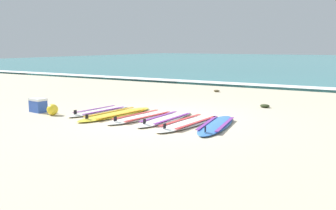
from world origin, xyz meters
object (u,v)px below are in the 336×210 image
surfboard_2 (142,117)px  beach_ball (53,110)px  cooler_box (38,105)px  surfboard_4 (189,123)px  surfboard_5 (216,125)px  surfboard_3 (166,119)px  surfboard_1 (116,114)px  surfboard_0 (100,111)px

surfboard_2 → beach_ball: bearing=-159.7°
surfboard_2 → cooler_box: (-2.96, -0.71, 0.16)m
surfboard_4 → surfboard_5: (0.65, 0.08, 0.00)m
surfboard_3 → surfboard_5: bearing=-1.5°
surfboard_1 → surfboard_5: same height
surfboard_1 → cooler_box: 2.28m
surfboard_4 → cooler_box: cooler_box is taller
cooler_box → surfboard_1: bearing=17.0°
surfboard_1 → surfboard_4: size_ratio=1.04×
surfboard_5 → surfboard_0: bearing=179.2°
surfboard_0 → surfboard_1: bearing=-11.0°
surfboard_2 → cooler_box: bearing=-166.6°
surfboard_3 → cooler_box: bearing=-167.7°
surfboard_2 → cooler_box: 3.05m
surfboard_3 → surfboard_0: bearing=179.7°
surfboard_2 → cooler_box: size_ratio=4.90×
cooler_box → beach_ball: bearing=-10.6°
surfboard_2 → surfboard_5: (1.98, 0.05, 0.00)m
surfboard_4 → surfboard_3: bearing=170.4°
cooler_box → surfboard_2: bearing=13.4°
surfboard_1 → beach_ball: 1.68m
surfboard_4 → beach_ball: 3.68m
surfboard_3 → beach_ball: (-2.91, -0.92, 0.11)m
surfboard_4 → surfboard_2: bearing=178.5°
surfboard_1 → beach_ball: size_ratio=8.77×
surfboard_4 → surfboard_5: size_ratio=1.06×
surfboard_0 → surfboard_4: 2.80m
surfboard_1 → surfboard_4: bearing=0.1°
surfboard_2 → surfboard_3: 0.65m
surfboard_1 → cooler_box: (-2.17, -0.66, 0.16)m
surfboard_0 → surfboard_5: (3.44, -0.05, -0.00)m
surfboard_3 → beach_ball: size_ratio=7.80×
surfboard_4 → beach_ball: beach_ball is taller
surfboard_3 → cooler_box: (-3.60, -0.79, 0.16)m
surfboard_2 → surfboard_4: 1.33m
surfboard_4 → surfboard_5: bearing=7.2°
surfboard_3 → surfboard_4: bearing=-9.6°
surfboard_5 → beach_ball: size_ratio=7.96×
surfboard_0 → surfboard_4: size_ratio=0.86×
surfboard_1 → beach_ball: (-1.48, -0.80, 0.11)m
surfboard_0 → surfboard_1: (0.68, -0.13, -0.00)m
surfboard_1 → surfboard_2: 0.79m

